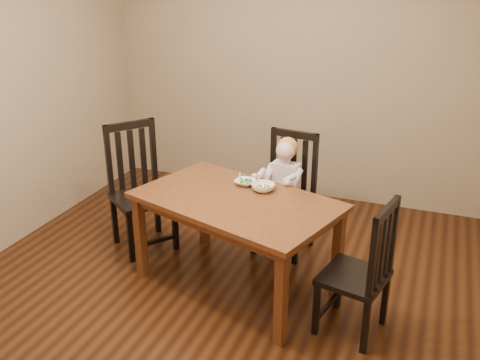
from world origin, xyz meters
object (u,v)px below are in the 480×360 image
at_px(chair_left, 140,189).
at_px(bowl_peas, 245,182).
at_px(bowl_veg, 263,187).
at_px(toddler, 285,183).
at_px(chair_child, 287,195).
at_px(dining_table, 236,209).
at_px(chair_right, 362,272).

distance_m(chair_left, bowl_peas, 1.01).
bearing_deg(chair_left, bowl_veg, 121.94).
xyz_separation_m(toddler, bowl_veg, (-0.04, -0.45, 0.13)).
relative_size(chair_child, bowl_veg, 5.76).
bearing_deg(chair_left, bowl_peas, 124.66).
xyz_separation_m(dining_table, bowl_peas, (-0.03, 0.27, 0.10)).
relative_size(dining_table, chair_right, 1.71).
height_order(chair_left, chair_right, chair_left).
distance_m(chair_child, toddler, 0.14).
bearing_deg(chair_child, bowl_peas, 71.30).
bearing_deg(bowl_peas, toddler, 62.17).
xyz_separation_m(chair_child, chair_left, (-1.20, -0.40, 0.03)).
height_order(dining_table, chair_right, chair_right).
bearing_deg(bowl_veg, chair_right, -28.31).
bearing_deg(toddler, bowl_veg, 92.06).
xyz_separation_m(chair_right, bowl_peas, (-1.00, 0.51, 0.28)).
bearing_deg(chair_left, toddler, 143.39).
bearing_deg(toddler, chair_child, -90.00).
bearing_deg(bowl_veg, chair_child, 84.89).
distance_m(dining_table, toddler, 0.68).
height_order(chair_child, chair_right, chair_child).
bearing_deg(chair_left, chair_child, 145.56).
bearing_deg(chair_right, chair_child, 52.13).
height_order(dining_table, chair_left, chair_left).
height_order(dining_table, bowl_veg, bowl_veg).
xyz_separation_m(dining_table, chair_child, (0.18, 0.71, -0.15)).
bearing_deg(chair_left, dining_table, 109.95).
bearing_deg(chair_right, bowl_peas, 75.44).
height_order(chair_child, chair_left, chair_left).
bearing_deg(bowl_veg, bowl_peas, 159.75).
bearing_deg(chair_child, bowl_veg, 91.85).
height_order(chair_right, bowl_veg, chair_right).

